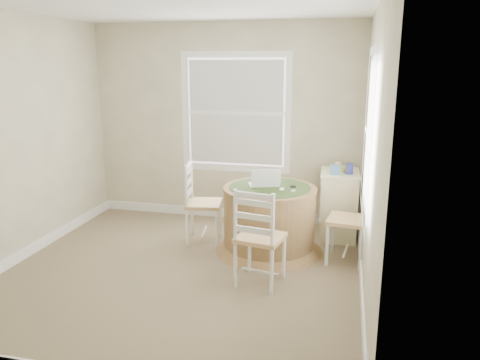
% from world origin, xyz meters
% --- Properties ---
extents(room, '(3.64, 3.64, 2.64)m').
position_xyz_m(room, '(0.17, 0.16, 1.30)').
color(room, '#7D6B4F').
rests_on(room, ground).
extents(round_table, '(1.22, 1.22, 0.75)m').
position_xyz_m(round_table, '(0.78, 0.77, 0.41)').
color(round_table, olive).
rests_on(round_table, ground).
extents(chair_left, '(0.46, 0.48, 0.95)m').
position_xyz_m(chair_left, '(-0.02, 0.87, 0.47)').
color(chair_left, white).
rests_on(chair_left, ground).
extents(chair_near, '(0.49, 0.47, 0.95)m').
position_xyz_m(chair_near, '(0.83, -0.07, 0.47)').
color(chair_near, white).
rests_on(chair_near, ground).
extents(chair_right, '(0.45, 0.47, 0.95)m').
position_xyz_m(chair_right, '(1.64, 0.65, 0.47)').
color(chair_right, white).
rests_on(chair_right, ground).
extents(laptop, '(0.40, 0.38, 0.23)m').
position_xyz_m(laptop, '(0.71, 0.81, 0.78)').
color(laptop, white).
rests_on(laptop, round_table).
extents(mouse, '(0.06, 0.09, 0.03)m').
position_xyz_m(mouse, '(0.92, 0.68, 0.75)').
color(mouse, white).
rests_on(mouse, round_table).
extents(phone, '(0.05, 0.09, 0.02)m').
position_xyz_m(phone, '(1.05, 0.66, 0.75)').
color(phone, '#B7BABF').
rests_on(phone, round_table).
extents(keys, '(0.06, 0.05, 0.02)m').
position_xyz_m(keys, '(1.03, 0.82, 0.75)').
color(keys, black).
rests_on(keys, round_table).
extents(corner_chest, '(0.48, 0.63, 0.82)m').
position_xyz_m(corner_chest, '(1.53, 1.38, 0.41)').
color(corner_chest, '#F1E9B5').
rests_on(corner_chest, ground).
extents(tissue_box, '(0.12, 0.12, 0.10)m').
position_xyz_m(tissue_box, '(1.47, 1.26, 0.87)').
color(tissue_box, '#558BC3').
rests_on(tissue_box, corner_chest).
extents(box_yellow, '(0.15, 0.10, 0.06)m').
position_xyz_m(box_yellow, '(1.59, 1.42, 0.85)').
color(box_yellow, gold).
rests_on(box_yellow, corner_chest).
extents(box_blue, '(0.08, 0.08, 0.12)m').
position_xyz_m(box_blue, '(1.64, 1.30, 0.88)').
color(box_blue, '#383FAA').
rests_on(box_blue, corner_chest).
extents(cup_cream, '(0.07, 0.07, 0.09)m').
position_xyz_m(cup_cream, '(1.50, 1.55, 0.86)').
color(cup_cream, beige).
rests_on(cup_cream, corner_chest).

